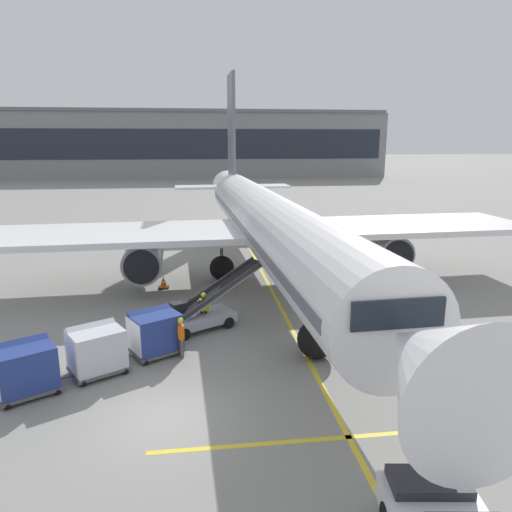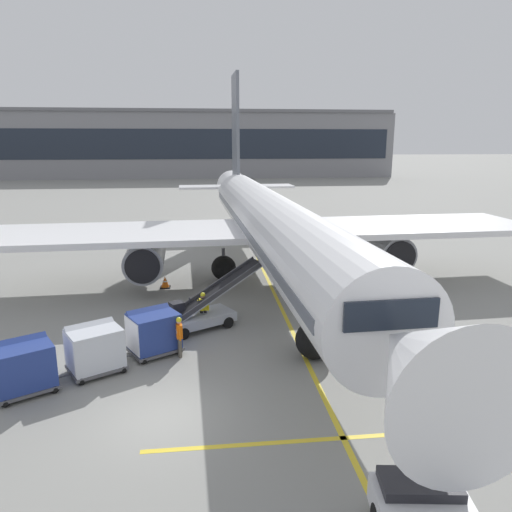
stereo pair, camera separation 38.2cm
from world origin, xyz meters
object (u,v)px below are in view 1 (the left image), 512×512
ground_crew_by_carts (204,308)px  parked_airplane (266,223)px  baggage_cart_third (25,368)px  safety_cone_engine_keepout (164,283)px  ground_crew_by_loader (181,335)px  belt_loader (203,311)px  ground_crew_marshaller (150,334)px  baggage_cart_second (96,349)px  baggage_cart_lead (155,332)px

ground_crew_by_carts → parked_airplane: bearing=60.1°
baggage_cart_third → safety_cone_engine_keepout: (4.05, 12.06, -0.66)m
ground_crew_by_loader → ground_crew_by_carts: 3.34m
belt_loader → ground_crew_marshaller: size_ratio=3.01×
baggage_cart_second → ground_crew_by_carts: 5.90m
baggage_cart_second → baggage_cart_third: 2.52m
parked_airplane → ground_crew_marshaller: parked_airplane is taller
baggage_cart_lead → ground_crew_marshaller: 0.30m
baggage_cart_lead → baggage_cart_second: size_ratio=1.00×
parked_airplane → ground_crew_by_loader: parked_airplane is taller
ground_crew_marshaller → safety_cone_engine_keepout: (-0.06, 9.59, -0.65)m
baggage_cart_lead → baggage_cart_third: 5.07m
baggage_cart_lead → baggage_cart_third: (-4.27, -2.72, 0.00)m
ground_crew_by_loader → ground_crew_marshaller: same height
safety_cone_engine_keepout → ground_crew_by_carts: bearing=-70.7°
parked_airplane → ground_crew_by_carts: (-4.09, -7.12, -2.82)m
ground_crew_marshaller → parked_airplane: bearing=57.8°
ground_crew_marshaller → baggage_cart_lead: bearing=56.0°
belt_loader → baggage_cart_third: belt_loader is taller
baggage_cart_second → ground_crew_by_loader: 3.34m
belt_loader → baggage_cart_second: (-4.17, -4.11, 0.14)m
belt_loader → ground_crew_marshaller: belt_loader is taller
parked_airplane → safety_cone_engine_keepout: size_ratio=61.90×
baggage_cart_lead → baggage_cart_third: size_ratio=1.00×
belt_loader → ground_crew_by_carts: bearing=68.0°
baggage_cart_third → ground_crew_marshaller: bearing=31.0°
belt_loader → baggage_cart_lead: bearing=-128.0°
parked_airplane → ground_crew_by_carts: size_ratio=25.04×
baggage_cart_second → ground_crew_by_carts: bearing=44.8°
ground_crew_marshaller → belt_loader: bearing=52.3°
parked_airplane → ground_crew_by_loader: bearing=-116.2°
belt_loader → baggage_cart_third: size_ratio=1.90×
parked_airplane → baggage_cart_lead: 11.95m
safety_cone_engine_keepout → baggage_cart_third: bearing=-108.5°
baggage_cart_second → belt_loader: bearing=44.6°
ground_crew_by_loader → baggage_cart_lead: bearing=156.5°
belt_loader → ground_crew_by_loader: bearing=-107.1°
parked_airplane → ground_crew_marshaller: bearing=-122.2°
belt_loader → baggage_cart_lead: 3.37m
baggage_cart_second → ground_crew_by_loader: bearing=16.9°
parked_airplane → baggage_cart_third: (-10.46, -12.55, -2.82)m
baggage_cart_third → ground_crew_by_loader: bearing=22.6°
belt_loader → safety_cone_engine_keepout: 7.09m
belt_loader → ground_crew_by_loader: (-0.97, -3.14, 0.14)m
parked_airplane → baggage_cart_second: bearing=-126.3°
parked_airplane → safety_cone_engine_keepout: 7.31m
baggage_cart_lead → ground_crew_by_carts: 3.42m
baggage_cart_second → ground_crew_by_carts: (4.19, 4.16, -0.00)m
baggage_cart_third → safety_cone_engine_keepout: 12.74m
safety_cone_engine_keepout → belt_loader: bearing=-71.0°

